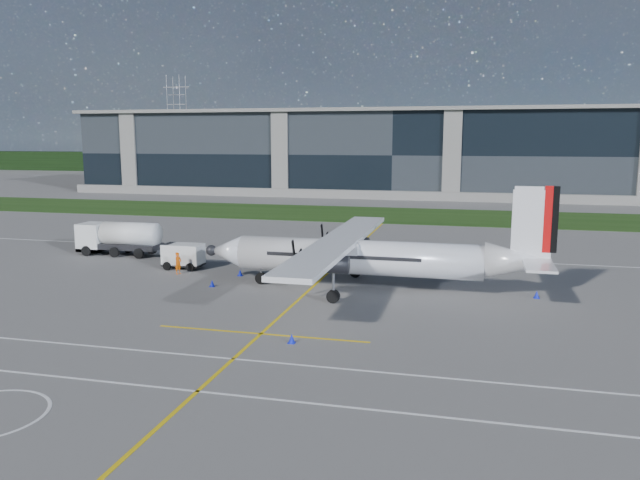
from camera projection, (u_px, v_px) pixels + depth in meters
ground at (360, 222)px, 78.56m from camera, size 400.00×400.00×0.00m
grass_strip at (370, 214)px, 86.21m from camera, size 400.00×18.00×0.04m
terminal_building at (399, 154)px, 115.63m from camera, size 120.00×20.00×15.00m
tree_line at (425, 165)px, 173.80m from camera, size 400.00×6.00×6.00m
pylon_west at (177, 123)px, 200.53m from camera, size 9.00×4.60×30.00m
yellow_taxiway_centerline at (328, 273)px, 49.12m from camera, size 0.20×70.00×0.01m
white_lane_line at (133, 385)px, 26.86m from camera, size 90.00×0.15×0.01m
turboprop_aircraft at (371, 237)px, 42.78m from camera, size 24.10×24.99×7.50m
fuel_tanker_truck at (114, 238)px, 56.46m from camera, size 8.04×2.61×3.01m
baggage_tug at (183, 256)px, 50.57m from camera, size 3.34×2.01×2.01m
ground_crew_person at (178, 262)px, 48.49m from camera, size 0.76×0.92×1.97m
safety_cone_portwing at (292, 338)px, 32.26m from camera, size 0.36×0.36×0.50m
safety_cone_nose_port at (212, 283)px, 44.48m from camera, size 0.36×0.36×0.50m
safety_cone_stbdwing at (374, 252)px, 56.50m from camera, size 0.36×0.36×0.50m
safety_cone_tail at (537, 294)px, 41.28m from camera, size 0.36×0.36×0.50m
safety_cone_nose_stbd at (240, 273)px, 47.96m from camera, size 0.36×0.36×0.50m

